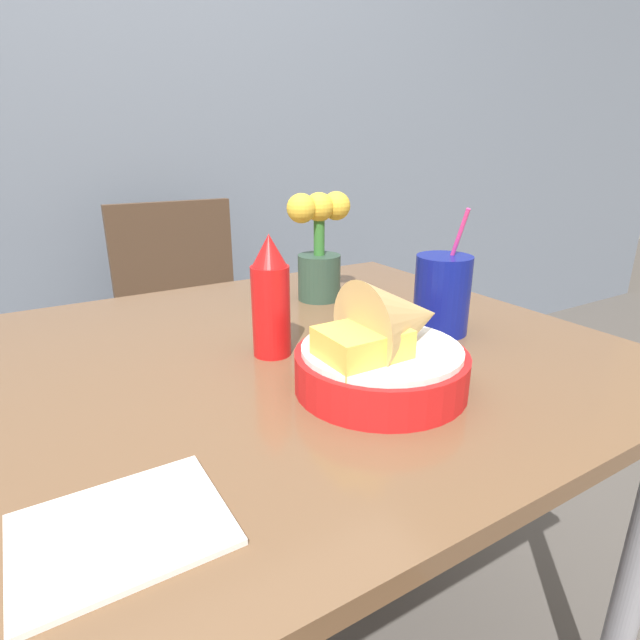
{
  "coord_description": "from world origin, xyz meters",
  "views": [
    {
      "loc": [
        -0.36,
        -0.67,
        1.04
      ],
      "look_at": [
        0.01,
        -0.06,
        0.79
      ],
      "focal_mm": 28.0,
      "sensor_mm": 36.0,
      "label": 1
    }
  ],
  "objects_px": {
    "food_basket": "(386,349)",
    "chair_far_window": "(187,313)",
    "drink_cup": "(442,297)",
    "flower_vase": "(319,247)",
    "ketchup_bottle": "(271,298)"
  },
  "relations": [
    {
      "from": "flower_vase",
      "to": "food_basket",
      "type": "bearing_deg",
      "value": -109.13
    },
    {
      "from": "ketchup_bottle",
      "to": "drink_cup",
      "type": "xyz_separation_m",
      "value": [
        0.29,
        -0.06,
        -0.03
      ]
    },
    {
      "from": "chair_far_window",
      "to": "drink_cup",
      "type": "xyz_separation_m",
      "value": [
        0.17,
        -0.96,
        0.27
      ]
    },
    {
      "from": "drink_cup",
      "to": "food_basket",
      "type": "bearing_deg",
      "value": -151.01
    },
    {
      "from": "chair_far_window",
      "to": "flower_vase",
      "type": "height_order",
      "value": "flower_vase"
    },
    {
      "from": "flower_vase",
      "to": "chair_far_window",
      "type": "bearing_deg",
      "value": 98.16
    },
    {
      "from": "chair_far_window",
      "to": "drink_cup",
      "type": "bearing_deg",
      "value": -79.73
    },
    {
      "from": "chair_far_window",
      "to": "ketchup_bottle",
      "type": "xyz_separation_m",
      "value": [
        -0.12,
        -0.9,
        0.3
      ]
    },
    {
      "from": "drink_cup",
      "to": "flower_vase",
      "type": "height_order",
      "value": "flower_vase"
    },
    {
      "from": "food_basket",
      "to": "ketchup_bottle",
      "type": "relative_size",
      "value": 1.22
    },
    {
      "from": "food_basket",
      "to": "chair_far_window",
      "type": "bearing_deg",
      "value": 87.8
    },
    {
      "from": "ketchup_bottle",
      "to": "flower_vase",
      "type": "height_order",
      "value": "flower_vase"
    },
    {
      "from": "chair_far_window",
      "to": "flower_vase",
      "type": "relative_size",
      "value": 3.93
    },
    {
      "from": "food_basket",
      "to": "ketchup_bottle",
      "type": "height_order",
      "value": "ketchup_bottle"
    },
    {
      "from": "food_basket",
      "to": "flower_vase",
      "type": "relative_size",
      "value": 1.03
    }
  ]
}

